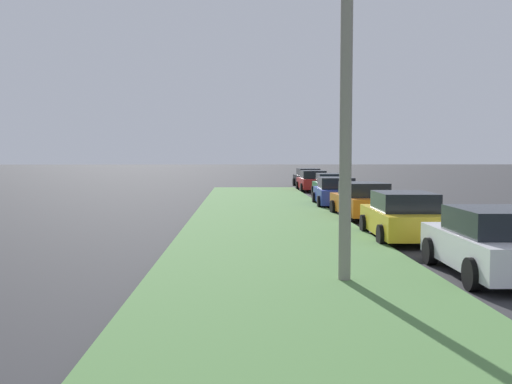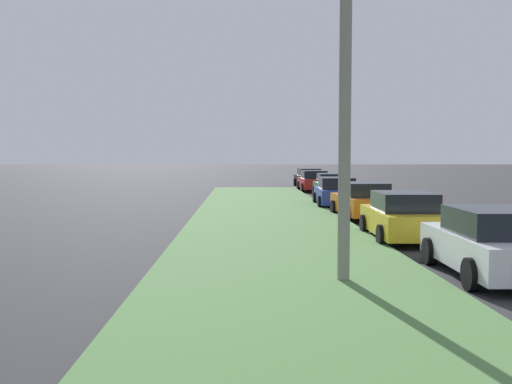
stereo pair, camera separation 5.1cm
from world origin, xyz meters
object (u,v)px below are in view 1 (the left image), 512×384
Objects in this scene: parked_car_orange at (363,201)px; parked_car_black at (308,178)px; parked_car_red at (313,181)px; streetlight at (365,61)px; parked_car_green at (331,186)px; parked_car_white at (493,243)px; parked_car_yellow at (403,217)px; parked_car_blue at (335,192)px.

parked_car_black is at bearing -4.04° from parked_car_orange.
streetlight is (-30.11, 2.70, 3.67)m from parked_car_red.
parked_car_green is 24.08m from streetlight.
parked_car_white and parked_car_black have the same top height.
parked_car_yellow is at bearing 179.74° from parked_car_green.
parked_car_yellow is at bearing 5.88° from parked_car_white.
streetlight is at bearing 174.03° from parked_car_red.
parked_car_black is at bearing -0.33° from parked_car_blue.
parked_car_blue is 1.01× the size of parked_car_red.
streetlight reaches higher than parked_car_red.
parked_car_blue is at bearing 2.44° from parked_car_yellow.
parked_car_orange is (11.51, 0.38, 0.00)m from parked_car_white.
parked_car_blue and parked_car_red have the same top height.
parked_car_black is (23.83, -0.49, 0.00)m from parked_car_orange.
parked_car_red is (29.30, 0.24, 0.00)m from parked_car_white.
parked_car_green is at bearing -4.60° from parked_car_blue.
parked_car_yellow is 17.46m from parked_car_green.
parked_car_yellow and parked_car_orange have the same top height.
parked_car_white and parked_car_blue have the same top height.
parked_car_blue is 18.23m from streetlight.
parked_car_black is (6.03, -0.35, 0.00)m from parked_car_red.
parked_car_yellow is at bearing -22.04° from streetlight.
parked_car_white is 35.33m from parked_car_black.
parked_car_black is at bearing -4.82° from streetlight.
parked_car_blue is (5.39, 0.25, 0.00)m from parked_car_orange.
parked_car_blue is 0.58× the size of streetlight.
parked_car_green is 0.58× the size of streetlight.
streetlight is at bearing 106.57° from parked_car_white.
streetlight is (-0.81, 2.93, 3.67)m from parked_car_white.
parked_car_white is 0.99× the size of parked_car_blue.
parked_car_black is at bearing -4.17° from parked_car_red.
parked_car_blue is (16.90, 0.62, 0.00)m from parked_car_white.
parked_car_white is at bearing -178.77° from parked_car_green.
parked_car_white is 11.51m from parked_car_orange.
parked_car_orange is 0.58× the size of streetlight.
parked_car_yellow is 1.00× the size of parked_car_green.
parked_car_orange is at bearing 0.96° from parked_car_yellow.
streetlight reaches higher than parked_car_black.
parked_car_orange is 1.01× the size of parked_car_blue.
parked_car_yellow is at bearing 178.66° from parked_car_red.
parked_car_white and parked_car_orange have the same top height.
parked_car_red is (12.40, -0.39, 0.00)m from parked_car_blue.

